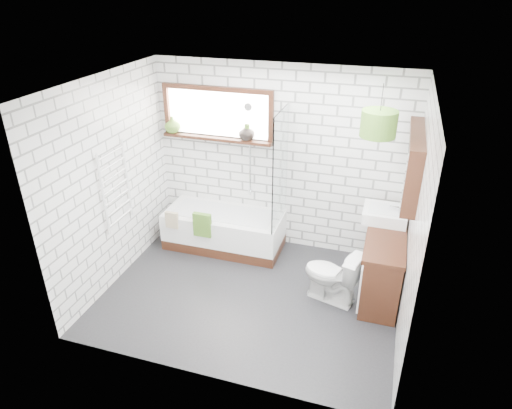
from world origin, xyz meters
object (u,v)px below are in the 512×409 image
(pendant, at_px, (379,124))
(bathtub, at_px, (224,230))
(basin, at_px, (385,215))
(vanity, at_px, (383,261))
(toilet, at_px, (332,275))

(pendant, bearing_deg, bathtub, 165.22)
(basin, bearing_deg, bathtub, 178.66)
(pendant, bearing_deg, vanity, 33.43)
(bathtub, height_order, basin, basin)
(vanity, bearing_deg, bathtub, 171.02)
(basin, bearing_deg, toilet, -125.73)
(bathtub, height_order, toilet, toilet)
(vanity, height_order, toilet, vanity)
(vanity, bearing_deg, pendant, -146.57)
(bathtub, distance_m, toilet, 1.77)
(bathtub, bearing_deg, vanity, -8.98)
(toilet, bearing_deg, bathtub, -99.18)
(vanity, distance_m, basin, 0.55)
(toilet, distance_m, pendant, 1.80)
(bathtub, height_order, pendant, pendant)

